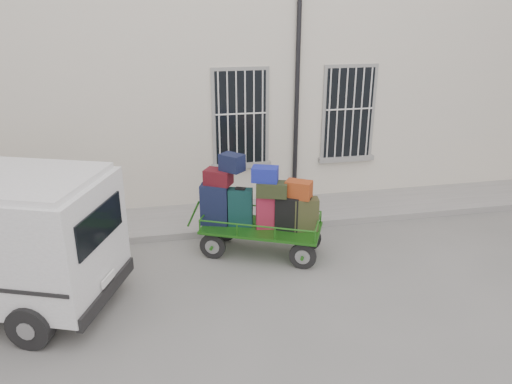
{
  "coord_description": "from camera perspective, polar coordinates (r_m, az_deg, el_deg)",
  "views": [
    {
      "loc": [
        -2.38,
        -8.48,
        4.83
      ],
      "look_at": [
        -0.43,
        1.0,
        1.12
      ],
      "focal_mm": 35.0,
      "sensor_mm": 36.0,
      "label": 1
    }
  ],
  "objects": [
    {
      "name": "building",
      "position": [
        14.3,
        -1.97,
        13.6
      ],
      "size": [
        24.0,
        5.15,
        6.0
      ],
      "color": "beige",
      "rests_on": "ground"
    },
    {
      "name": "ground",
      "position": [
        10.05,
        3.61,
        -7.8
      ],
      "size": [
        80.0,
        80.0,
        0.0
      ],
      "primitive_type": "plane",
      "color": "slate",
      "rests_on": "ground"
    },
    {
      "name": "luggage_cart",
      "position": [
        9.86,
        0.25,
        -1.89
      ],
      "size": [
        2.73,
        1.95,
        2.07
      ],
      "rotation": [
        0.0,
        0.0,
        -0.43
      ],
      "color": "black",
      "rests_on": "ground"
    },
    {
      "name": "sidewalk",
      "position": [
        11.93,
        0.89,
        -2.51
      ],
      "size": [
        24.0,
        1.7,
        0.15
      ],
      "primitive_type": "cube",
      "color": "gray",
      "rests_on": "ground"
    }
  ]
}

